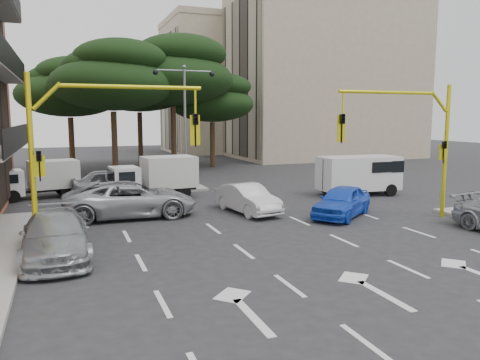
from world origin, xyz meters
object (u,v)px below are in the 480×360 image
object	(u,v)px
signal_mast_right	(415,133)
car_silver_wagon	(56,235)
car_silver_cross_b	(114,183)
van_white	(359,175)
street_lamp_center	(185,104)
signal_mast_left	(89,138)
box_truck_a	(39,180)
car_blue_compact	(342,201)
car_silver_cross_a	(131,199)
box_truck_b	(154,178)
car_white_hatch	(247,199)

from	to	relation	value
signal_mast_right	car_silver_wagon	world-z (taller)	signal_mast_right
car_silver_cross_b	van_white	xyz separation A→B (m)	(13.50, -4.53, 0.36)
street_lamp_center	signal_mast_left	bearing A→B (deg)	-115.91
box_truck_a	car_silver_wagon	bearing A→B (deg)	172.89
car_blue_compact	car_silver_cross_a	bearing A→B (deg)	-148.20
van_white	car_blue_compact	bearing A→B (deg)	-38.23
car_silver_wagon	box_truck_b	world-z (taller)	box_truck_b
car_blue_compact	car_silver_cross_b	size ratio (longest dim) A/B	0.89
car_silver_cross_a	van_white	world-z (taller)	van_white
signal_mast_right	box_truck_a	size ratio (longest dim) A/B	1.39
signal_mast_right	car_blue_compact	bearing A→B (deg)	147.35
signal_mast_left	car_white_hatch	world-z (taller)	signal_mast_left
car_silver_cross_a	car_silver_wagon	bearing A→B (deg)	152.52
van_white	box_truck_b	xyz separation A→B (m)	(-11.44, 3.03, 0.01)
box_truck_a	box_truck_b	distance (m)	6.51
signal_mast_left	car_silver_wagon	xyz separation A→B (m)	(-1.20, -0.48, -3.13)
street_lamp_center	van_white	distance (m)	12.13
signal_mast_left	box_truck_a	world-z (taller)	signal_mast_left
signal_mast_right	box_truck_b	distance (m)	13.88
car_silver_cross_b	van_white	size ratio (longest dim) A/B	1.02
box_truck_a	signal_mast_left	bearing A→B (deg)	178.74
signal_mast_left	van_white	xyz separation A→B (m)	(15.30, 6.48, -2.72)
car_silver_cross_a	car_silver_cross_b	size ratio (longest dim) A/B	1.26
car_white_hatch	car_silver_wagon	distance (m)	9.62
car_blue_compact	box_truck_a	bearing A→B (deg)	-165.55
signal_mast_right	car_silver_cross_b	world-z (taller)	signal_mast_right
car_silver_wagon	box_truck_b	distance (m)	11.20
signal_mast_right	car_silver_cross_a	distance (m)	13.05
van_white	signal_mast_right	bearing A→B (deg)	-11.67
street_lamp_center	car_silver_wagon	world-z (taller)	street_lamp_center
car_blue_compact	car_silver_cross_a	world-z (taller)	car_silver_cross_a
signal_mast_left	car_blue_compact	xyz separation A→B (m)	(11.06, 1.63, -3.17)
street_lamp_center	car_silver_cross_b	distance (m)	7.44
signal_mast_left	box_truck_b	world-z (taller)	signal_mast_left
car_blue_compact	car_silver_cross_b	world-z (taller)	car_silver_cross_b
car_silver_cross_a	box_truck_b	xyz separation A→B (m)	(1.91, 4.50, 0.35)
signal_mast_right	van_white	size ratio (longest dim) A/B	1.29
street_lamp_center	car_white_hatch	size ratio (longest dim) A/B	1.86
signal_mast_right	car_blue_compact	size ratio (longest dim) A/B	1.42
signal_mast_right	car_blue_compact	distance (m)	4.38
car_white_hatch	box_truck_b	bearing A→B (deg)	112.71
car_white_hatch	car_silver_cross_b	bearing A→B (deg)	118.80
car_silver_wagon	car_silver_cross_a	size ratio (longest dim) A/B	0.87
car_silver_cross_b	car_white_hatch	bearing A→B (deg)	-140.70
signal_mast_left	car_silver_cross_b	distance (m)	11.57
car_silver_cross_b	van_white	world-z (taller)	van_white
car_silver_wagon	car_blue_compact	bearing A→B (deg)	8.97
car_silver_wagon	car_white_hatch	bearing A→B (deg)	26.99
car_blue_compact	box_truck_b	world-z (taller)	box_truck_b
car_blue_compact	box_truck_a	distance (m)	16.75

